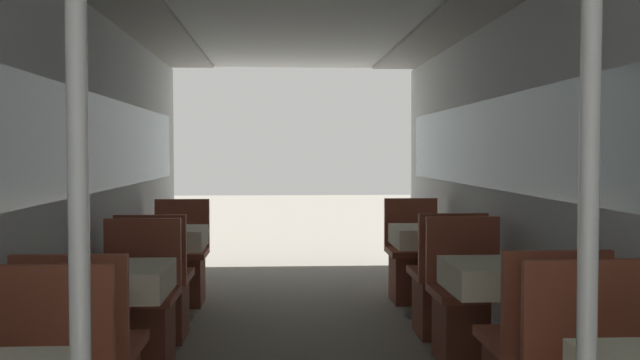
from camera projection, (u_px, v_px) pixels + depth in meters
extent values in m
cube|color=silver|center=(59.00, 186.00, 3.95)|extent=(0.05, 8.26, 2.23)
cube|color=silver|center=(61.00, 141.00, 3.94)|extent=(0.03, 7.60, 0.64)
cube|color=silver|center=(547.00, 185.00, 4.10)|extent=(0.05, 8.26, 2.23)
cube|color=silver|center=(545.00, 142.00, 4.09)|extent=(0.03, 7.60, 0.64)
cube|color=brown|center=(50.00, 321.00, 2.66)|extent=(0.48, 0.04, 0.43)
cylinder|color=silver|center=(79.00, 224.00, 1.88)|extent=(0.06, 0.06, 2.23)
cylinder|color=#B7B7BC|center=(115.00, 335.00, 3.71)|extent=(0.09, 0.09, 0.68)
cube|color=#B2B2B7|center=(114.00, 268.00, 3.69)|extent=(0.52, 0.52, 0.02)
cube|color=beige|center=(114.00, 281.00, 3.70)|extent=(0.56, 0.56, 0.15)
cube|color=brown|center=(85.00, 349.00, 3.14)|extent=(0.48, 0.48, 0.05)
cube|color=brown|center=(70.00, 306.00, 2.91)|extent=(0.48, 0.04, 0.43)
cube|color=brown|center=(137.00, 335.00, 4.28)|extent=(0.41, 0.41, 0.41)
cube|color=brown|center=(136.00, 297.00, 4.27)|extent=(0.48, 0.48, 0.05)
cube|color=brown|center=(143.00, 252.00, 4.48)|extent=(0.48, 0.04, 0.43)
cylinder|color=#4C4C51|center=(169.00, 319.00, 5.54)|extent=(0.39, 0.39, 0.01)
cylinder|color=#B7B7BC|center=(169.00, 275.00, 5.52)|extent=(0.09, 0.09, 0.68)
cube|color=#B2B2B7|center=(168.00, 230.00, 5.51)|extent=(0.52, 0.52, 0.02)
cube|color=beige|center=(168.00, 238.00, 5.51)|extent=(0.56, 0.56, 0.15)
cube|color=brown|center=(156.00, 310.00, 4.96)|extent=(0.41, 0.41, 0.41)
cube|color=brown|center=(156.00, 277.00, 4.96)|extent=(0.48, 0.48, 0.05)
cube|color=brown|center=(150.00, 247.00, 4.73)|extent=(0.48, 0.04, 0.43)
cube|color=brown|center=(179.00, 280.00, 6.09)|extent=(0.41, 0.41, 0.41)
cube|color=brown|center=(179.00, 253.00, 6.08)|extent=(0.48, 0.48, 0.05)
cube|color=brown|center=(182.00, 223.00, 6.29)|extent=(0.48, 0.04, 0.43)
cube|color=brown|center=(582.00, 314.00, 2.78)|extent=(0.48, 0.04, 0.43)
cylinder|color=silver|center=(588.00, 221.00, 1.96)|extent=(0.06, 0.06, 2.23)
cylinder|color=#B7B7BC|center=(500.00, 329.00, 3.82)|extent=(0.09, 0.09, 0.68)
cube|color=#B2B2B7|center=(500.00, 265.00, 3.81)|extent=(0.52, 0.52, 0.02)
cube|color=beige|center=(500.00, 277.00, 3.81)|extent=(0.56, 0.56, 0.15)
cube|color=brown|center=(538.00, 342.00, 3.26)|extent=(0.48, 0.48, 0.05)
cube|color=brown|center=(557.00, 300.00, 3.03)|extent=(0.48, 0.04, 0.43)
cube|color=brown|center=(471.00, 330.00, 4.39)|extent=(0.41, 0.41, 0.41)
cube|color=brown|center=(471.00, 293.00, 4.38)|extent=(0.48, 0.48, 0.05)
cube|color=brown|center=(463.00, 250.00, 4.59)|extent=(0.48, 0.04, 0.43)
cylinder|color=#4C4C51|center=(428.00, 315.00, 5.65)|extent=(0.39, 0.39, 0.01)
cylinder|color=#B7B7BC|center=(429.00, 272.00, 5.64)|extent=(0.09, 0.09, 0.68)
cube|color=#B2B2B7|center=(429.00, 228.00, 5.62)|extent=(0.52, 0.52, 0.02)
cube|color=beige|center=(429.00, 236.00, 5.63)|extent=(0.56, 0.56, 0.15)
cube|color=brown|center=(445.00, 306.00, 5.08)|extent=(0.41, 0.41, 0.41)
cube|color=brown|center=(445.00, 274.00, 5.07)|extent=(0.48, 0.48, 0.05)
cube|color=brown|center=(453.00, 245.00, 4.84)|extent=(0.48, 0.04, 0.43)
cube|color=brown|center=(415.00, 278.00, 6.21)|extent=(0.41, 0.41, 0.41)
cube|color=brown|center=(415.00, 251.00, 6.20)|extent=(0.48, 0.48, 0.05)
cube|color=brown|center=(411.00, 222.00, 6.41)|extent=(0.48, 0.04, 0.43)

